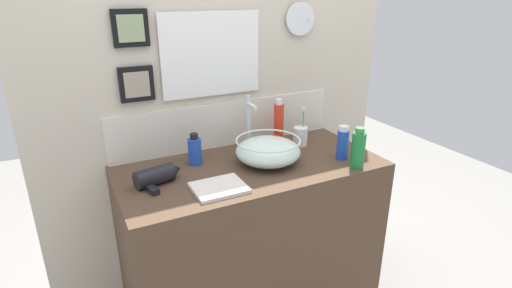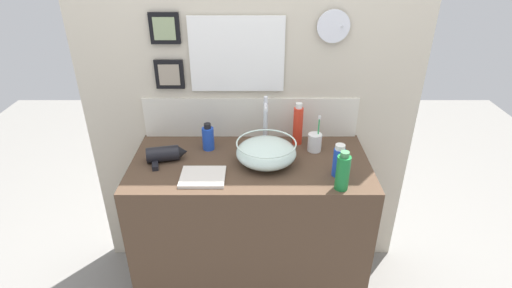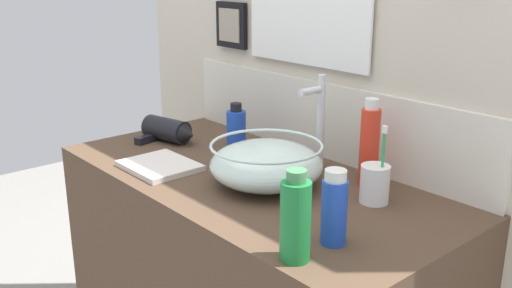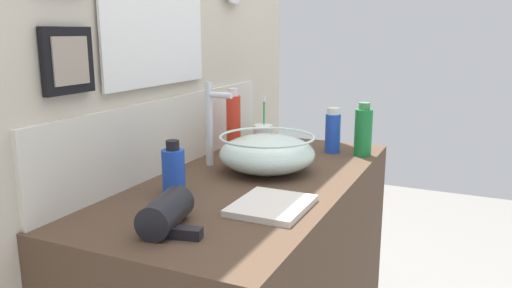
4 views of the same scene
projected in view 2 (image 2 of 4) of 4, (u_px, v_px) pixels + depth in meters
ground_plane at (252, 286)px, 2.44m from camera, size 6.00×6.00×0.00m
vanity_counter at (252, 230)px, 2.23m from camera, size 1.20×0.58×0.89m
back_panel at (251, 83)px, 2.15m from camera, size 1.85×0.09×2.38m
glass_bowl_sink at (267, 152)px, 1.97m from camera, size 0.30×0.30×0.12m
faucet at (267, 119)px, 2.11m from camera, size 0.02×0.09×0.27m
hair_drier at (167, 154)px, 2.01m from camera, size 0.21×0.16×0.08m
toothbrush_cup at (316, 142)px, 2.09m from camera, size 0.07×0.07×0.20m
soap_dispenser at (209, 138)px, 2.10m from camera, size 0.06×0.06×0.15m
spray_bottle at (340, 161)px, 1.87m from camera, size 0.05×0.05×0.16m
shampoo_bottle at (344, 172)px, 1.76m from camera, size 0.06×0.06×0.19m
lotion_bottle at (299, 125)px, 2.13m from camera, size 0.05×0.05×0.24m
hand_towel at (204, 177)px, 1.88m from camera, size 0.21×0.18×0.02m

